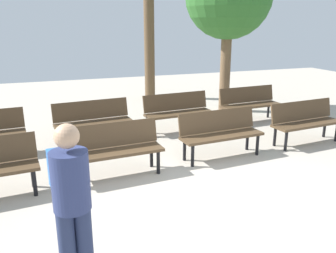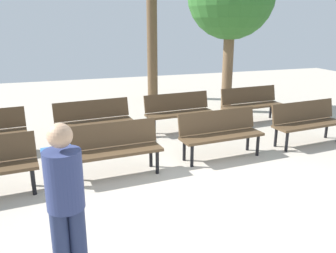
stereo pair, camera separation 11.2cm
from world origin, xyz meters
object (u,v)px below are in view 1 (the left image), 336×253
object	(u,v)px
bench_r0_c1	(113,147)
bench_r1_c2	(178,110)
bench_r1_c1	(93,119)
tree_1	(149,45)
bench_r1_c3	(249,102)
bench_r0_c3	(305,120)
visitor_with_backpack	(71,198)
bench_r0_c2	(220,131)

from	to	relation	value
bench_r0_c1	bench_r1_c2	xyz separation A→B (m)	(1.90, 1.99, 0.00)
bench_r1_c1	tree_1	bearing A→B (deg)	53.00
bench_r1_c1	bench_r1_c3	xyz separation A→B (m)	(3.99, 0.31, 0.00)
bench_r0_c3	tree_1	bearing A→B (deg)	102.18
bench_r1_c1	visitor_with_backpack	world-z (taller)	visitor_with_backpack
bench_r1_c1	bench_r1_c2	bearing A→B (deg)	-1.10
tree_1	bench_r1_c3	bearing A→B (deg)	-67.35
bench_r0_c3	tree_1	distance (m)	5.92
bench_r0_c1	bench_r0_c3	distance (m)	4.12
bench_r0_c1	bench_r1_c2	distance (m)	2.75
visitor_with_backpack	bench_r1_c1	bearing A→B (deg)	-107.67
bench_r1_c1	visitor_with_backpack	size ratio (longest dim) A/B	0.99
bench_r1_c1	bench_r1_c3	size ratio (longest dim) A/B	1.00
bench_r0_c1	bench_r1_c3	xyz separation A→B (m)	(3.92, 2.15, 0.00)
bench_r0_c3	bench_r1_c2	distance (m)	2.78
bench_r0_c3	bench_r1_c1	world-z (taller)	same
bench_r0_c2	bench_r1_c1	world-z (taller)	same
bench_r1_c2	visitor_with_backpack	distance (m)	5.21
bench_r0_c1	bench_r1_c2	bearing A→B (deg)	42.37
bench_r0_c3	bench_r1_c2	world-z (taller)	same
bench_r0_c3	bench_r1_c1	bearing A→B (deg)	154.62
bench_r0_c3	bench_r1_c1	distance (m)	4.46
bench_r0_c3	bench_r1_c1	xyz separation A→B (m)	(-4.18, 1.54, 0.00)
bench_r1_c1	bench_r1_c2	size ratio (longest dim) A/B	1.00
visitor_with_backpack	bench_r0_c3	bearing A→B (deg)	-158.62
bench_r0_c2	visitor_with_backpack	distance (m)	3.92
tree_1	visitor_with_backpack	distance (m)	8.90
bench_r1_c3	visitor_with_backpack	bearing A→B (deg)	-140.26
bench_r1_c3	bench_r0_c1	bearing A→B (deg)	-155.36
bench_r0_c2	bench_r1_c1	size ratio (longest dim) A/B	1.00
bench_r0_c1	bench_r1_c2	world-z (taller)	same
bench_r0_c2	bench_r1_c2	world-z (taller)	same
bench_r0_c1	visitor_with_backpack	world-z (taller)	visitor_with_backpack
bench_r0_c2	bench_r1_c2	xyz separation A→B (m)	(-0.16, 1.81, 0.00)
bench_r1_c3	bench_r1_c2	bearing A→B (deg)	-179.57
bench_r0_c1	bench_r0_c2	distance (m)	2.07
bench_r0_c2	bench_r1_c3	world-z (taller)	same
bench_r0_c1	tree_1	xyz separation A→B (m)	(2.39, 5.83, 1.24)
bench_r1_c2	visitor_with_backpack	xyz separation A→B (m)	(-2.74, -4.41, 0.43)
bench_r1_c2	bench_r1_c3	size ratio (longest dim) A/B	1.00
bench_r0_c3	bench_r0_c1	bearing A→B (deg)	179.06
bench_r1_c2	bench_r0_c1	bearing A→B (deg)	-138.11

